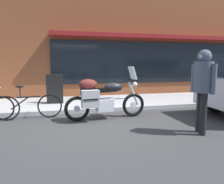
{
  "coord_description": "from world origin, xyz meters",
  "views": [
    {
      "loc": [
        -0.79,
        -5.17,
        1.47
      ],
      "look_at": [
        0.55,
        0.48,
        0.7
      ],
      "focal_mm": 33.69,
      "sensor_mm": 36.0,
      "label": 1
    }
  ],
  "objects": [
    {
      "name": "parked_bicycle",
      "position": [
        -1.69,
        0.72,
        0.36
      ],
      "size": [
        1.74,
        0.48,
        0.92
      ],
      "color": "black",
      "rests_on": "ground_plane"
    },
    {
      "name": "sandwich_board_sign",
      "position": [
        -1.05,
        2.24,
        0.63
      ],
      "size": [
        0.55,
        0.43,
        1.0
      ],
      "color": "black",
      "rests_on": "sidewalk_curb"
    },
    {
      "name": "pedestrian_walking",
      "position": [
        2.05,
        -1.38,
        1.11
      ],
      "size": [
        0.49,
        0.53,
        1.77
      ],
      "color": "black",
      "rests_on": "ground_plane"
    },
    {
      "name": "storefront_building",
      "position": [
        5.24,
        3.92,
        3.85
      ],
      "size": [
        18.49,
        0.9,
        7.88
      ],
      "color": "brown",
      "rests_on": "ground_plane"
    },
    {
      "name": "ground_plane",
      "position": [
        0.0,
        0.0,
        0.0
      ],
      "size": [
        80.0,
        80.0,
        0.0
      ],
      "primitive_type": "plane",
      "color": "#353535"
    },
    {
      "name": "touring_motorcycle",
      "position": [
        0.23,
        0.23,
        0.61
      ],
      "size": [
        2.25,
        0.81,
        1.41
      ],
      "color": "black",
      "rests_on": "ground_plane"
    }
  ]
}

